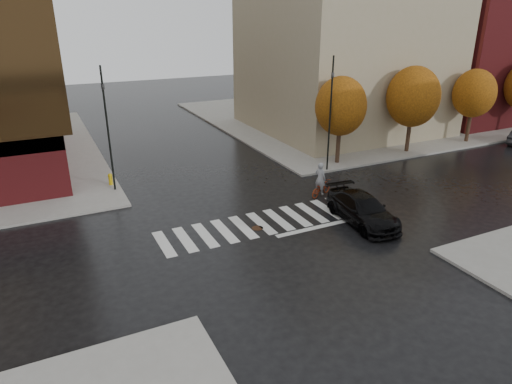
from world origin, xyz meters
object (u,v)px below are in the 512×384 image
Objects in this scene: fire_hydrant at (110,178)px; traffic_light_ne at (331,106)px; sedan at (362,209)px; traffic_light_nw at (107,121)px; cyclist at (321,185)px.

traffic_light_ne is at bearing -14.02° from fire_hydrant.
traffic_light_ne is at bearing 73.27° from sedan.
traffic_light_nw reaches higher than fire_hydrant.
traffic_light_ne is at bearing 69.18° from traffic_light_nw.
traffic_light_nw is 0.98× the size of traffic_light_ne.
traffic_light_nw reaches higher than cyclist.
traffic_light_nw reaches higher than sedan.
traffic_light_ne is (3.20, 8.10, 4.06)m from sedan.
traffic_light_nw is at bearing 141.70° from sedan.
fire_hydrant is (-14.82, 3.70, -4.25)m from traffic_light_ne.
cyclist is at bearing -32.61° from fire_hydrant.
sedan is 0.66× the size of traffic_light_ne.
fire_hydrant is at bearing -5.56° from traffic_light_ne.
cyclist reaches higher than sedan.
sedan is at bearing 155.20° from cyclist.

